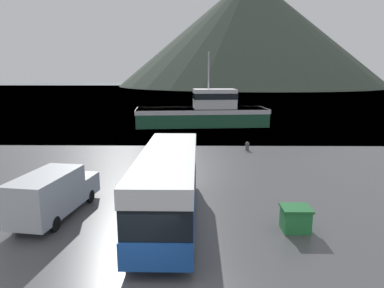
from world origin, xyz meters
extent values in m
plane|color=slate|center=(0.00, 143.89, 0.00)|extent=(240.00, 240.00, 0.00)
cone|color=#3D473D|center=(32.24, 197.76, 30.93)|extent=(150.54, 150.54, 61.85)
cube|color=#194799|center=(0.46, 6.32, 0.97)|extent=(2.64, 10.58, 1.03)
cube|color=black|center=(0.46, 6.32, 2.07)|extent=(2.59, 10.37, 1.18)
cube|color=white|center=(0.46, 6.32, 3.03)|extent=(2.64, 10.58, 0.74)
cube|color=black|center=(0.49, 11.62, 1.87)|extent=(2.28, 0.07, 1.59)
cylinder|color=black|center=(-0.66, 10.02, 0.45)|extent=(0.30, 0.90, 0.90)
cylinder|color=black|center=(1.62, 10.01, 0.45)|extent=(0.30, 0.90, 0.90)
cylinder|color=black|center=(-0.70, 2.62, 0.45)|extent=(0.30, 0.90, 0.90)
cylinder|color=black|center=(1.59, 2.61, 0.45)|extent=(0.30, 0.90, 0.90)
cube|color=silver|center=(-5.39, 6.07, 1.36)|extent=(2.53, 4.34, 2.01)
cube|color=silver|center=(-4.96, 8.96, 0.90)|extent=(2.19, 2.02, 1.11)
cube|color=black|center=(-5.09, 8.11, 1.81)|extent=(1.65, 0.30, 0.70)
cylinder|color=black|center=(-5.85, 8.86, 0.35)|extent=(0.32, 0.72, 0.70)
cylinder|color=black|center=(-4.14, 8.60, 0.35)|extent=(0.32, 0.72, 0.70)
cylinder|color=black|center=(-6.38, 5.27, 0.35)|extent=(0.32, 0.72, 0.70)
cylinder|color=black|center=(-4.67, 5.02, 0.35)|extent=(0.32, 0.72, 0.70)
cube|color=#1E5138|center=(2.50, 37.50, 1.18)|extent=(18.10, 6.94, 2.37)
cube|color=silver|center=(2.50, 37.50, 2.07)|extent=(18.28, 7.01, 0.59)
cube|color=silver|center=(4.26, 37.67, 3.68)|extent=(5.98, 4.21, 2.63)
cube|color=black|center=(4.26, 37.67, 4.08)|extent=(6.11, 4.33, 0.79)
cylinder|color=#B2B2B7|center=(3.42, 37.59, 7.47)|extent=(0.20, 0.20, 4.95)
cube|color=#287F3D|center=(6.35, 5.25, 0.50)|extent=(1.20, 1.06, 1.01)
cube|color=#226C34|center=(6.35, 5.25, 1.07)|extent=(1.32, 1.17, 0.11)
cylinder|color=#4C4C51|center=(6.57, 21.91, 0.26)|extent=(0.34, 0.34, 0.52)
sphere|color=#4C4C51|center=(6.57, 21.91, 0.62)|extent=(0.39, 0.39, 0.39)
camera|label=1|loc=(1.81, -9.43, 7.07)|focal=32.00mm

